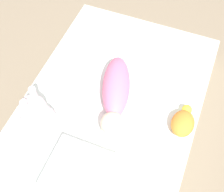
{
  "coord_description": "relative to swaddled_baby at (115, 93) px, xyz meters",
  "views": [
    {
      "loc": [
        -0.83,
        -0.35,
        1.66
      ],
      "look_at": [
        0.06,
        0.0,
        0.21
      ],
      "focal_mm": 50.0,
      "sensor_mm": 36.0,
      "label": 1
    }
  ],
  "objects": [
    {
      "name": "ground_plane",
      "position": [
        -0.07,
        0.01,
        -0.23
      ],
      "size": [
        12.0,
        12.0,
        0.0
      ],
      "primitive_type": "plane",
      "color": "#7A6B56"
    },
    {
      "name": "bed_mattress",
      "position": [
        -0.07,
        0.01,
        -0.15
      ],
      "size": [
        1.5,
        0.97,
        0.16
      ],
      "color": "white",
      "rests_on": "ground_plane"
    },
    {
      "name": "burp_cloth",
      "position": [
        -0.13,
        -0.11,
        -0.06
      ],
      "size": [
        0.25,
        0.21,
        0.02
      ],
      "color": "white",
      "rests_on": "bed_mattress"
    },
    {
      "name": "swaddled_baby",
      "position": [
        0.0,
        0.0,
        0.0
      ],
      "size": [
        0.51,
        0.27,
        0.14
      ],
      "rotation": [
        0.0,
        0.0,
        3.45
      ],
      "color": "pink",
      "rests_on": "bed_mattress"
    },
    {
      "name": "pillow",
      "position": [
        -0.48,
        -0.0,
        -0.03
      ],
      "size": [
        0.29,
        0.31,
        0.07
      ],
      "color": "white",
      "rests_on": "bed_mattress"
    },
    {
      "name": "bunny_plush",
      "position": [
        -0.33,
        0.29,
        0.07
      ],
      "size": [
        0.2,
        0.2,
        0.36
      ],
      "color": "silver",
      "rests_on": "bed_mattress"
    },
    {
      "name": "turtle_plush",
      "position": [
        -0.03,
        -0.4,
        -0.03
      ],
      "size": [
        0.2,
        0.12,
        0.09
      ],
      "color": "orange",
      "rests_on": "bed_mattress"
    }
  ]
}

